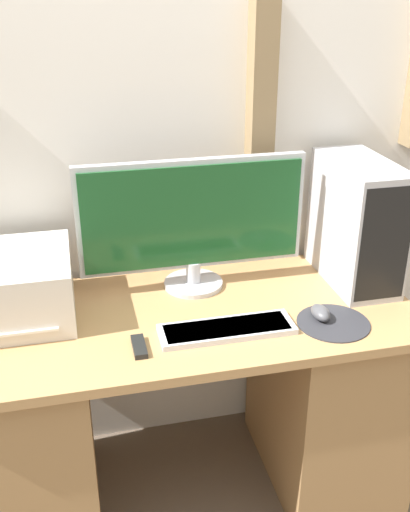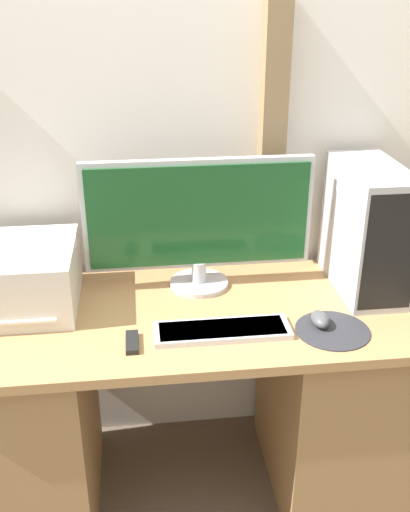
{
  "view_description": "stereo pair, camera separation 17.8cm",
  "coord_description": "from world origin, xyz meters",
  "views": [
    {
      "loc": [
        -0.3,
        -1.25,
        1.68
      ],
      "look_at": [
        0.07,
        0.32,
        0.92
      ],
      "focal_mm": 42.0,
      "sensor_mm": 36.0,
      "label": 1
    },
    {
      "loc": [
        -0.12,
        -1.28,
        1.68
      ],
      "look_at": [
        0.07,
        0.32,
        0.92
      ],
      "focal_mm": 42.0,
      "sensor_mm": 36.0,
      "label": 2
    }
  ],
  "objects": [
    {
      "name": "monitor",
      "position": [
        0.07,
        0.49,
        0.97
      ],
      "size": [
        0.74,
        0.2,
        0.43
      ],
      "color": "#B7B7BC",
      "rests_on": "desk"
    },
    {
      "name": "keyboard",
      "position": [
        0.1,
        0.18,
        0.74
      ],
      "size": [
        0.4,
        0.12,
        0.02
      ],
      "color": "silver",
      "rests_on": "desk"
    },
    {
      "name": "wall_back",
      "position": [
        0.0,
        0.69,
        1.35
      ],
      "size": [
        6.4,
        0.13,
        2.7
      ],
      "color": "white",
      "rests_on": "ground_plane"
    },
    {
      "name": "printer",
      "position": [
        -0.48,
        0.42,
        0.83
      ],
      "size": [
        0.32,
        0.37,
        0.2
      ],
      "color": "beige",
      "rests_on": "desk"
    },
    {
      "name": "desk",
      "position": [
        0.0,
        0.32,
        0.38
      ],
      "size": [
        1.45,
        0.63,
        0.73
      ],
      "color": "tan",
      "rests_on": "ground_plane"
    },
    {
      "name": "mouse",
      "position": [
        0.4,
        0.19,
        0.75
      ],
      "size": [
        0.05,
        0.09,
        0.04
      ],
      "color": "#4C4C51",
      "rests_on": "mousepad"
    },
    {
      "name": "computer_tower",
      "position": [
        0.61,
        0.42,
        0.93
      ],
      "size": [
        0.18,
        0.39,
        0.41
      ],
      "color": "#B2B2B7",
      "rests_on": "desk"
    },
    {
      "name": "mousepad",
      "position": [
        0.43,
        0.16,
        0.73
      ],
      "size": [
        0.22,
        0.22,
        0.0
      ],
      "color": "#2D2D33",
      "rests_on": "desk"
    },
    {
      "name": "remote_control",
      "position": [
        -0.16,
        0.15,
        0.74
      ],
      "size": [
        0.04,
        0.11,
        0.02
      ],
      "color": "black",
      "rests_on": "desk"
    }
  ]
}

